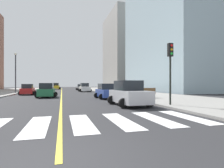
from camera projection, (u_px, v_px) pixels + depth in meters
The scene contains 16 objects.
ground_plane at pixel (59, 164), 3.81m from camera, with size 220.00×220.00×0.00m, color #28282B.
sidewalk_kerb_east at pixel (148, 95), 26.35m from camera, with size 10.00×120.00×0.15m, color gray.
crosswalk_paint at pixel (60, 124), 7.66m from camera, with size 13.50×4.00×0.01m.
lane_divider_paint at pixel (62, 91), 42.34m from camera, with size 0.16×80.00×0.01m, color yellow.
office_tower_glass at pixel (181, 13), 45.58m from camera, with size 20.00×28.00×39.46m, color #99B2BC.
parking_garage_concrete at pixel (129, 52), 78.46m from camera, with size 18.00×24.00×31.52m, color gray.
car_yellow_nearest at pixel (56, 86), 59.15m from camera, with size 2.99×4.70×2.07m.
car_white_second at pixel (85, 88), 40.34m from camera, with size 2.83×4.41×1.94m.
car_blue_third at pixel (106, 92), 21.22m from camera, with size 2.58×4.03×1.77m.
car_silver_fourth at pixel (129, 94), 14.34m from camera, with size 2.88×4.51×1.98m.
car_red_fifth at pixel (28, 90), 28.61m from camera, with size 2.49×3.91×1.72m.
car_gray_sixth at pixel (80, 87), 50.72m from camera, with size 2.43×3.83×1.69m.
car_green_seventh at pixel (47, 91), 23.11m from camera, with size 2.62×4.14×1.83m.
traffic_light_near_corner at pixel (170, 61), 13.58m from camera, with size 0.36×0.41×4.64m.
park_bench at pixel (148, 93), 20.26m from camera, with size 1.83×0.66×1.12m.
street_lamp at pixel (16, 69), 32.34m from camera, with size 0.44×0.44×7.21m.
Camera 1 is at (0.07, -3.98, 1.70)m, focal length 28.88 mm.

